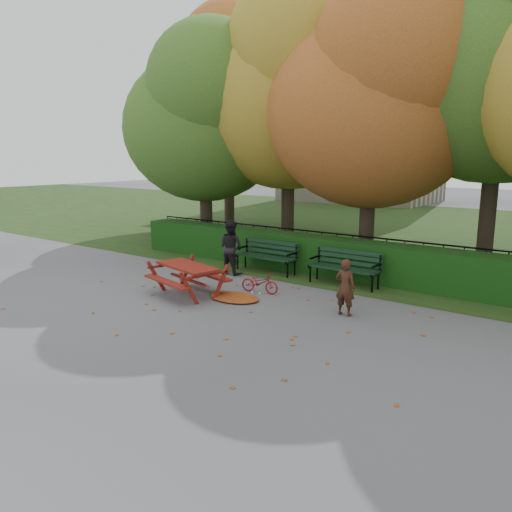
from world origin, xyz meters
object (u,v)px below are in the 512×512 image
Objects in this scene: tree_c at (380,95)px; bench_right at (346,265)px; picnic_table at (188,272)px; tree_f at (231,94)px; tree_b at (294,86)px; bench_left at (268,254)px; child at (345,287)px; bicycle at (260,283)px; tree_a at (207,116)px; adult at (231,247)px.

tree_c is 4.44× the size of bench_right.
tree_c is 4.09× the size of picnic_table.
bench_right is at bearing -33.92° from tree_f.
tree_b reaches higher than bench_right.
bench_left is 2.40m from bench_right.
child is 2.43m from bicycle.
tree_b reaches higher than tree_a.
child reaches higher than bench_left.
adult is at bearing -132.43° from tree_c.
picnic_table is (1.03, -6.09, -4.84)m from tree_b.
tree_f is 7.85× the size of child.
bicycle is at bearing -65.37° from tree_b.
bench_left is 1.00× the size of bench_right.
bench_right is 1.21× the size of adult.
tree_f reaches higher than bench_left.
tree_c is 5.31m from bench_left.
tree_c reaches higher than bench_left.
bench_left reaches higher than bicycle.
tree_a is 6.39× the size of child.
tree_b is at bearing 14.61° from bicycle.
tree_a reaches higher than bicycle.
bench_left is at bearing -69.42° from tree_b.
adult reaches higher than bicycle.
tree_b reaches higher than child.
tree_a is at bearing -38.34° from adult.
tree_b is 1.10× the size of tree_c.
bench_left is at bearing -133.36° from tree_c.
tree_c is at bearing -23.84° from bicycle.
bench_right is 3.17m from adult.
bicycle is at bearing 57.25° from picnic_table.
bench_left is at bearing -25.76° from tree_a.
bench_right is (3.54, -3.04, -4.88)m from tree_b.
child is (3.61, 0.85, 0.02)m from picnic_table.
adult is 2.14m from bicycle.
bench_left is at bearing 20.64° from bicycle.
tree_f is at bearing 146.08° from bench_right.
tree_b is at bearing 113.31° from picnic_table.
bench_left is 4.14m from child.
tree_c is 0.87× the size of tree_f.
child reaches higher than bicycle.
tree_f is at bearing 137.37° from picnic_table.
child is (1.37, -4.46, -4.24)m from tree_c.
tree_c reaches higher than child.
tree_a is at bearing -62.02° from tree_f.
adult is at bearing -129.66° from bench_left.
tree_b is 5.87m from bench_left.
tree_c is 4.87m from bench_right.
tree_b reaches higher than adult.
adult is (-4.17, 1.40, 0.16)m from child.
tree_c is 5.39× the size of adult.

